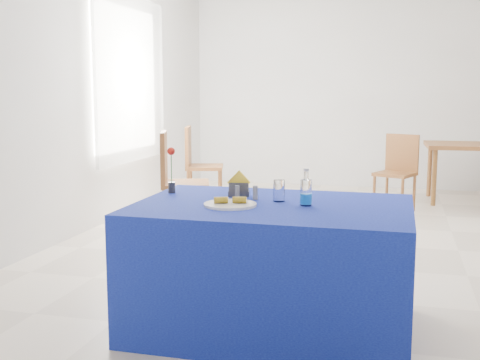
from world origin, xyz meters
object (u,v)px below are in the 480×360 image
blue_table (272,267)px  chair_bg_left (398,167)px  chair_win_a (176,176)px  chair_win_b (197,160)px  plate (230,205)px  water_bottle (306,193)px

blue_table → chair_bg_left: size_ratio=1.76×
chair_win_a → chair_win_b: (-0.29, 1.49, -0.02)m
plate → chair_win_a: bearing=118.1°
chair_bg_left → chair_win_b: size_ratio=0.92×
plate → chair_win_b: chair_win_b is taller
plate → chair_win_b: size_ratio=0.31×
plate → chair_win_a: 2.51m
plate → chair_bg_left: bearing=77.0°
water_bottle → blue_table: bearing=-179.4°
blue_table → chair_win_b: bearing=115.3°
chair_win_a → blue_table: bearing=-164.7°
plate → water_bottle: 0.44m
chair_bg_left → water_bottle: bearing=-74.1°
plate → chair_win_b: (-1.47, 3.70, -0.20)m
water_bottle → chair_win_a: (-1.60, 2.08, -0.24)m
blue_table → water_bottle: size_ratio=7.44×
plate → chair_win_a: size_ratio=0.30×
water_bottle → chair_win_a: 2.64m
chair_win_b → chair_win_a: bearing=176.2°
water_bottle → chair_bg_left: 3.96m
chair_win_b → plate: bearing=-173.0°
water_bottle → chair_win_a: chair_win_a is taller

